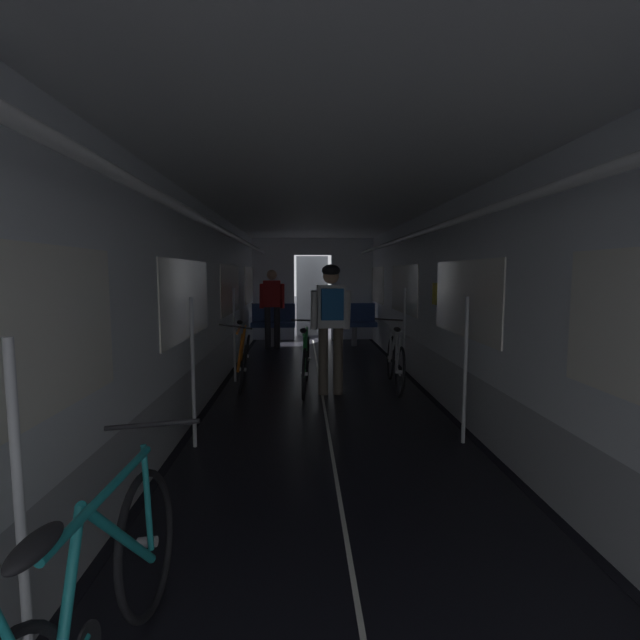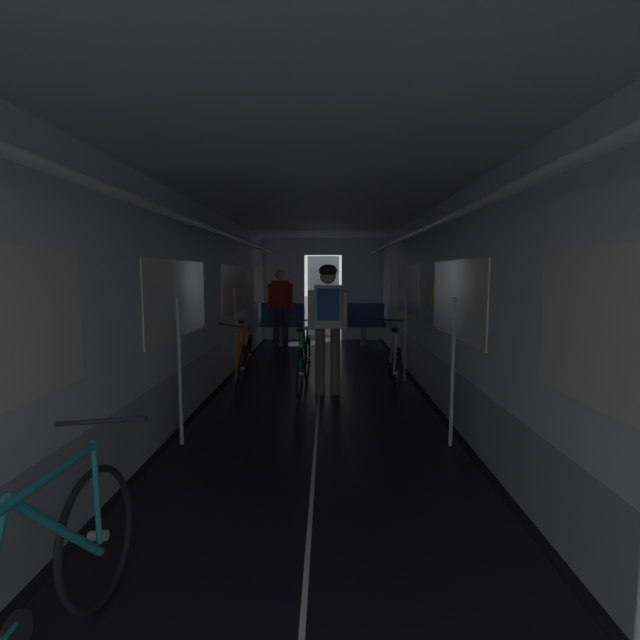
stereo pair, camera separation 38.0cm
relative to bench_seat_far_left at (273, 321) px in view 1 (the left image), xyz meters
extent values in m
plane|color=black|center=(0.90, -8.07, -0.57)|extent=(60.00, 60.00, 0.00)
cube|color=black|center=(-0.51, -4.82, -0.56)|extent=(0.08, 11.50, 0.01)
cube|color=black|center=(2.31, -4.82, -0.56)|extent=(0.08, 11.50, 0.01)
cube|color=beige|center=(0.90, -4.82, -0.56)|extent=(0.03, 11.27, 0.00)
cube|color=#9EA0A5|center=(-0.61, -4.82, -0.27)|extent=(0.12, 11.50, 0.60)
cube|color=silver|center=(-0.61, -4.82, 0.96)|extent=(0.12, 11.50, 1.85)
cube|color=white|center=(-0.54, -8.27, 0.78)|extent=(0.02, 1.90, 0.80)
cube|color=white|center=(-0.54, -5.40, 0.78)|extent=(0.02, 1.90, 0.80)
cube|color=white|center=(-0.54, -2.52, 0.78)|extent=(0.02, 1.90, 0.80)
cube|color=white|center=(-0.54, 0.35, 0.78)|extent=(0.02, 1.90, 0.80)
cube|color=yellow|center=(-0.54, -4.57, 0.78)|extent=(0.01, 0.20, 0.28)
cylinder|color=white|center=(-0.27, -4.82, 1.53)|extent=(0.07, 11.04, 0.07)
cylinder|color=#B7BABF|center=(-0.37, -8.57, 0.13)|extent=(0.04, 0.04, 1.40)
cylinder|color=#B7BABF|center=(-0.37, -5.97, 0.13)|extent=(0.04, 0.04, 1.40)
cylinder|color=#B7BABF|center=(-0.37, -3.37, 0.13)|extent=(0.04, 0.04, 1.40)
cube|color=#9EA0A5|center=(2.41, -4.82, -0.27)|extent=(0.12, 11.50, 0.60)
cube|color=silver|center=(2.41, -4.82, 0.96)|extent=(0.12, 11.50, 1.85)
cube|color=white|center=(2.35, -5.40, 0.78)|extent=(0.02, 1.90, 0.80)
cube|color=white|center=(2.35, -2.52, 0.78)|extent=(0.02, 1.90, 0.80)
cube|color=white|center=(2.35, 0.35, 0.78)|extent=(0.02, 1.90, 0.80)
cube|color=yellow|center=(2.35, -4.32, 0.78)|extent=(0.01, 0.20, 0.28)
cylinder|color=white|center=(2.07, -4.82, 1.53)|extent=(0.07, 11.04, 0.07)
cylinder|color=#B7BABF|center=(2.17, -5.97, 0.13)|extent=(0.04, 0.04, 1.40)
cylinder|color=#B7BABF|center=(2.17, -3.37, 0.13)|extent=(0.04, 0.04, 1.40)
cube|color=silver|center=(-0.05, 0.99, 0.66)|extent=(1.00, 0.12, 2.45)
cube|color=silver|center=(1.85, 0.99, 0.66)|extent=(1.00, 0.12, 2.45)
cube|color=silver|center=(0.90, 0.99, 1.68)|extent=(0.90, 0.12, 0.40)
cube|color=#4C4F54|center=(0.90, 1.69, 0.46)|extent=(0.81, 0.04, 2.05)
cube|color=white|center=(0.90, -4.82, 1.94)|extent=(3.14, 11.62, 0.12)
cylinder|color=gray|center=(0.00, -0.07, -0.35)|extent=(0.12, 0.12, 0.44)
cube|color=#2D4784|center=(0.00, -0.07, -0.08)|extent=(0.96, 0.44, 0.10)
cube|color=#2D4784|center=(0.00, 0.12, 0.17)|extent=(0.96, 0.08, 0.40)
torus|color=gray|center=(-0.43, 0.15, 0.37)|extent=(0.14, 0.14, 0.02)
cylinder|color=gray|center=(1.80, -0.07, -0.35)|extent=(0.12, 0.12, 0.44)
cube|color=#2D4784|center=(1.80, -0.07, -0.08)|extent=(0.96, 0.44, 0.10)
cube|color=#2D4784|center=(1.80, 0.12, 0.17)|extent=(0.96, 0.08, 0.40)
torus|color=gray|center=(1.37, 0.15, 0.37)|extent=(0.14, 0.14, 0.02)
torus|color=black|center=(-0.24, -3.06, -0.24)|extent=(0.19, 0.68, 0.67)
cylinder|color=#B2B2B7|center=(-0.24, -3.06, -0.24)|extent=(0.10, 0.06, 0.06)
torus|color=black|center=(-0.16, -4.07, -0.24)|extent=(0.19, 0.68, 0.67)
cylinder|color=#B2B2B7|center=(-0.16, -4.07, -0.24)|extent=(0.10, 0.06, 0.06)
cylinder|color=orange|center=(-0.22, -3.76, -0.02)|extent=(0.09, 0.55, 0.56)
cylinder|color=orange|center=(-0.25, -3.35, -0.02)|extent=(0.14, 0.34, 0.55)
cylinder|color=orange|center=(-0.27, -3.61, 0.24)|extent=(0.10, 0.82, 0.04)
cylinder|color=orange|center=(-0.27, -3.13, 0.00)|extent=(0.09, 0.17, 0.49)
cylinder|color=orange|center=(-0.22, -3.28, -0.26)|extent=(0.07, 0.45, 0.07)
cylinder|color=orange|center=(-0.20, -4.04, 0.00)|extent=(0.11, 0.08, 0.49)
cylinder|color=black|center=(-0.20, -3.50, -0.28)|extent=(0.05, 0.17, 0.17)
ellipsoid|color=black|center=(-0.31, -3.18, 0.30)|extent=(0.12, 0.25, 0.07)
cylinder|color=black|center=(-0.25, -4.07, 0.34)|extent=(0.44, 0.06, 0.09)
torus|color=black|center=(-0.11, -8.06, -0.23)|extent=(0.11, 0.67, 0.67)
cylinder|color=#B2B2B7|center=(-0.11, -8.06, -0.23)|extent=(0.10, 0.05, 0.06)
cylinder|color=teal|center=(-0.10, -8.37, -0.01)|extent=(0.10, 0.54, 0.56)
cylinder|color=teal|center=(-0.11, -8.78, -0.01)|extent=(0.07, 0.34, 0.55)
cylinder|color=teal|center=(-0.08, -8.53, 0.25)|extent=(0.06, 0.82, 0.04)
cylinder|color=teal|center=(-0.09, -8.09, 0.01)|extent=(0.07, 0.09, 0.49)
ellipsoid|color=black|center=(-0.09, -8.96, 0.31)|extent=(0.10, 0.24, 0.07)
cylinder|color=black|center=(-0.06, -8.07, 0.35)|extent=(0.44, 0.04, 0.06)
torus|color=black|center=(1.91, -4.34, -0.23)|extent=(0.12, 0.67, 0.67)
cylinder|color=#B2B2B7|center=(1.91, -4.34, -0.23)|extent=(0.10, 0.06, 0.06)
torus|color=black|center=(1.99, -3.33, -0.23)|extent=(0.12, 0.67, 0.67)
cylinder|color=#B2B2B7|center=(1.99, -3.33, -0.23)|extent=(0.10, 0.06, 0.06)
cylinder|color=#ADAFB5|center=(1.95, -3.64, -0.01)|extent=(0.05, 0.54, 0.56)
cylinder|color=#ADAFB5|center=(1.92, -4.05, -0.01)|extent=(0.09, 0.34, 0.55)
cylinder|color=#ADAFB5|center=(1.93, -3.79, 0.25)|extent=(0.10, 0.82, 0.04)
cylinder|color=#ADAFB5|center=(1.90, -4.27, 0.01)|extent=(0.04, 0.17, 0.49)
cylinder|color=#ADAFB5|center=(1.93, -4.12, -0.26)|extent=(0.06, 0.45, 0.07)
cylinder|color=#ADAFB5|center=(1.97, -3.35, 0.01)|extent=(0.06, 0.09, 0.49)
cylinder|color=black|center=(1.95, -3.89, -0.28)|extent=(0.03, 0.17, 0.17)
ellipsoid|color=black|center=(1.89, -4.22, 0.31)|extent=(0.11, 0.25, 0.07)
cylinder|color=black|center=(1.95, -3.33, 0.35)|extent=(0.44, 0.06, 0.05)
cylinder|color=brown|center=(0.92, -4.16, -0.12)|extent=(0.13, 0.13, 0.90)
cylinder|color=brown|center=(1.12, -4.15, -0.12)|extent=(0.13, 0.13, 0.90)
cube|color=silver|center=(1.02, -4.15, 0.61)|extent=(0.37, 0.23, 0.56)
cylinder|color=silver|center=(0.80, -4.14, 0.56)|extent=(0.10, 0.20, 0.53)
cylinder|color=silver|center=(1.24, -4.13, 0.56)|extent=(0.10, 0.20, 0.53)
sphere|color=tan|center=(1.02, -4.15, 1.01)|extent=(0.21, 0.21, 0.21)
ellipsoid|color=black|center=(1.02, -4.15, 1.08)|extent=(0.25, 0.29, 0.16)
cube|color=#1E5693|center=(1.02, -4.32, 0.65)|extent=(0.29, 0.17, 0.40)
torus|color=black|center=(0.66, -4.41, -0.23)|extent=(0.09, 0.67, 0.67)
cylinder|color=#B2B2B7|center=(0.66, -4.41, -0.23)|extent=(0.09, 0.05, 0.05)
torus|color=black|center=(0.71, -3.39, -0.23)|extent=(0.09, 0.67, 0.67)
cylinder|color=#B2B2B7|center=(0.71, -3.39, -0.23)|extent=(0.09, 0.05, 0.05)
cylinder|color=#1E8438|center=(0.69, -3.71, -0.01)|extent=(0.05, 0.54, 0.56)
cylinder|color=#1E8438|center=(0.67, -4.12, -0.01)|extent=(0.07, 0.34, 0.55)
cylinder|color=#1E8438|center=(0.68, -3.86, 0.25)|extent=(0.08, 0.82, 0.03)
cylinder|color=#1E8438|center=(0.66, -4.34, 0.01)|extent=(0.03, 0.16, 0.49)
cylinder|color=#1E8438|center=(0.67, -4.19, -0.26)|extent=(0.05, 0.45, 0.07)
cylinder|color=#1E8438|center=(0.71, -3.42, 0.01)|extent=(0.05, 0.09, 0.49)
cylinder|color=black|center=(0.69, -3.96, -0.28)|extent=(0.03, 0.17, 0.17)
ellipsoid|color=black|center=(0.65, -4.29, 0.31)|extent=(0.10, 0.24, 0.06)
cylinder|color=black|center=(0.70, -3.40, 0.35)|extent=(0.44, 0.05, 0.04)
cylinder|color=#2D2D33|center=(0.10, -0.37, -0.12)|extent=(0.13, 0.13, 0.90)
cylinder|color=#2D2D33|center=(-0.10, -0.37, -0.12)|extent=(0.13, 0.13, 0.90)
cube|color=red|center=(0.00, -0.37, 0.61)|extent=(0.36, 0.22, 0.56)
cylinder|color=red|center=(0.22, -0.39, 0.56)|extent=(0.09, 0.20, 0.53)
cylinder|color=red|center=(-0.22, -0.39, 0.56)|extent=(0.09, 0.20, 0.53)
sphere|color=tan|center=(0.00, -0.37, 1.01)|extent=(0.21, 0.21, 0.21)
camera|label=1|loc=(0.64, -10.16, 1.05)|focal=25.77mm
camera|label=2|loc=(1.02, -10.17, 1.05)|focal=25.77mm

